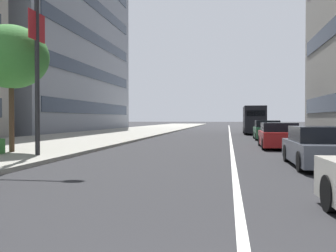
# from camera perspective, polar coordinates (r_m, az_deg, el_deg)

# --- Properties ---
(sidewalk_right_plaza) EXTENTS (160.00, 10.17, 0.15)m
(sidewalk_right_plaza) POSITION_cam_1_polar(r_m,az_deg,el_deg) (33.59, -10.61, -1.46)
(sidewalk_right_plaza) COLOR gray
(sidewalk_right_plaza) RESTS_ON ground
(lane_centre_stripe) EXTENTS (110.00, 0.16, 0.01)m
(lane_centre_stripe) POSITION_cam_1_polar(r_m,az_deg,el_deg) (36.64, 9.29, -1.36)
(lane_centre_stripe) COLOR silver
(lane_centre_stripe) RESTS_ON ground
(car_far_down_avenue) EXTENTS (4.24, 1.91, 1.31)m
(car_far_down_avenue) POSITION_cam_1_polar(r_m,az_deg,el_deg) (13.26, 21.91, -3.02)
(car_far_down_avenue) COLOR #4C515B
(car_far_down_avenue) RESTS_ON ground
(car_following_behind) EXTENTS (4.53, 1.98, 1.35)m
(car_following_behind) POSITION_cam_1_polar(r_m,az_deg,el_deg) (21.05, 16.23, -1.43)
(car_following_behind) COLOR maroon
(car_following_behind) RESTS_ON ground
(car_lead_in_lane) EXTENTS (4.56, 1.95, 1.44)m
(car_lead_in_lane) POSITION_cam_1_polar(r_m,az_deg,el_deg) (29.55, 14.62, -0.66)
(car_lead_in_lane) COLOR #236038
(car_lead_in_lane) RESTS_ON ground
(delivery_van_ahead) EXTENTS (5.96, 2.16, 2.81)m
(delivery_van_ahead) POSITION_cam_1_polar(r_m,az_deg,el_deg) (39.54, 12.79, 0.97)
(delivery_van_ahead) COLOR black
(delivery_van_ahead) RESTS_ON ground
(street_lamp_with_banners) EXTENTS (1.26, 2.62, 8.31)m
(street_lamp_with_banners) POSITION_cam_1_polar(r_m,az_deg,el_deg) (15.84, -17.86, 14.23)
(street_lamp_with_banners) COLOR #232326
(street_lamp_with_banners) RESTS_ON sidewalk_right_plaza
(street_tree_by_lamp_post) EXTENTS (3.16, 3.16, 5.39)m
(street_tree_by_lamp_post) POSITION_cam_1_polar(r_m,az_deg,el_deg) (17.74, -22.48, 9.52)
(street_tree_by_lamp_post) COLOR #473323
(street_tree_by_lamp_post) RESTS_ON sidewalk_right_plaza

